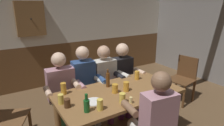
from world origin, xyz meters
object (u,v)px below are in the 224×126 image
(plate_0, at_px, (94,102))
(bottle_1, at_px, (87,105))
(pint_glass_2, at_px, (67,103))
(person_1, at_px, (85,82))
(pint_glass_3, at_px, (64,89))
(person_0, at_px, (62,89))
(person_4, at_px, (153,119))
(pint_glass_5, at_px, (126,86))
(bottle_0, at_px, (108,80))
(wall_dart_cabinet, at_px, (30,19))
(table_candle, at_px, (131,100))
(person_2, at_px, (106,78))
(pint_glass_6, at_px, (122,98))
(pint_glass_4, at_px, (115,88))
(chair_empty_near_left, at_px, (183,78))
(dining_table, at_px, (119,99))
(chair_empty_near_right, at_px, (2,117))
(pint_glass_0, at_px, (137,75))
(person_3, at_px, (125,74))
(pint_glass_7, at_px, (61,99))
(pint_glass_1, at_px, (100,105))

(plate_0, height_order, bottle_1, bottle_1)
(bottle_1, relative_size, pint_glass_2, 2.05)
(person_1, bearing_deg, pint_glass_3, 41.72)
(person_0, bearing_deg, person_4, 117.12)
(pint_glass_5, bearing_deg, bottle_1, -163.81)
(bottle_0, distance_m, wall_dart_cabinet, 2.32)
(person_1, xyz_separation_m, table_candle, (0.14, -0.99, 0.09))
(person_2, relative_size, pint_glass_2, 11.66)
(pint_glass_3, height_order, pint_glass_6, pint_glass_3)
(person_0, xyz_separation_m, bottle_1, (-0.01, -0.88, 0.16))
(person_4, xyz_separation_m, pint_glass_3, (-0.66, 0.97, 0.14))
(table_candle, bearing_deg, pint_glass_4, 90.96)
(chair_empty_near_left, distance_m, table_candle, 1.91)
(wall_dart_cabinet, bearing_deg, plate_0, -85.69)
(dining_table, height_order, chair_empty_near_right, chair_empty_near_right)
(pint_glass_3, xyz_separation_m, pint_glass_4, (0.59, -0.32, -0.02))
(pint_glass_2, distance_m, pint_glass_4, 0.66)
(plate_0, bearing_deg, pint_glass_0, 18.35)
(person_3, xyz_separation_m, pint_glass_4, (-0.62, -0.64, 0.13))
(person_3, height_order, pint_glass_6, person_3)
(chair_empty_near_right, bearing_deg, person_3, 114.92)
(person_2, relative_size, pint_glass_7, 10.15)
(pint_glass_0, relative_size, pint_glass_4, 1.09)
(person_1, bearing_deg, pint_glass_7, 50.25)
(bottle_0, bearing_deg, wall_dart_cabinet, 104.63)
(dining_table, relative_size, table_candle, 20.79)
(chair_empty_near_left, distance_m, wall_dart_cabinet, 3.29)
(bottle_0, relative_size, pint_glass_0, 1.96)
(bottle_0, relative_size, wall_dart_cabinet, 0.37)
(pint_glass_5, xyz_separation_m, pint_glass_7, (-0.85, 0.13, -0.01))
(person_4, xyz_separation_m, bottle_0, (-0.05, 0.86, 0.17))
(person_2, xyz_separation_m, chair_empty_near_right, (-1.57, -0.02, -0.19))
(pint_glass_5, relative_size, pint_glass_6, 1.07)
(pint_glass_3, bearing_deg, person_3, 14.87)
(person_4, bearing_deg, person_3, 75.17)
(person_4, height_order, chair_empty_near_left, person_4)
(pint_glass_1, bearing_deg, person_1, 75.47)
(bottle_1, xyz_separation_m, pint_glass_4, (0.51, 0.23, -0.02))
(person_1, relative_size, pint_glass_7, 10.43)
(plate_0, relative_size, pint_glass_6, 1.74)
(pint_glass_3, bearing_deg, table_candle, -47.97)
(pint_glass_2, bearing_deg, wall_dart_cabinet, 87.05)
(pint_glass_6, bearing_deg, pint_glass_1, -179.40)
(plate_0, bearing_deg, person_0, 101.68)
(pint_glass_5, bearing_deg, wall_dart_cabinet, 106.24)
(person_0, bearing_deg, person_2, -176.63)
(pint_glass_3, height_order, pint_glass_5, pint_glass_3)
(pint_glass_0, bearing_deg, pint_glass_5, -147.45)
(person_0, relative_size, bottle_0, 4.60)
(person_1, height_order, pint_glass_5, person_1)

